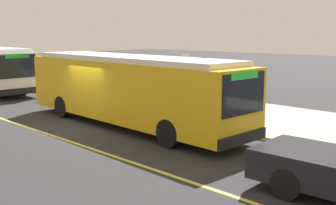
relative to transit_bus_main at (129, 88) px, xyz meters
name	(u,v)px	position (x,y,z in m)	size (l,w,h in m)	color
ground_plane	(92,124)	(-1.33, -1.01, -1.62)	(120.00, 120.00, 0.00)	#2B2B2D
sidewalk_curb	(186,105)	(-1.33, 4.99, -1.54)	(44.00, 6.40, 0.15)	#A8A399
lane_stripe_center	(45,133)	(-1.33, -3.21, -1.61)	(36.00, 0.14, 0.01)	#E0D64C
transit_bus_main	(129,88)	(0.00, 0.00, 0.00)	(11.81, 2.88, 2.95)	gold
bus_shelter	(175,70)	(-2.25, 5.11, 0.30)	(2.90, 1.60, 2.48)	#333338
waiting_bench	(176,93)	(-2.17, 5.14, -0.98)	(1.60, 0.48, 0.95)	brown
route_sign_post	(185,76)	(0.57, 2.87, 0.34)	(0.44, 0.08, 2.80)	#333338
pedestrian_commuter	(171,91)	(-0.61, 3.17, -0.50)	(0.24, 0.40, 1.69)	#282D47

